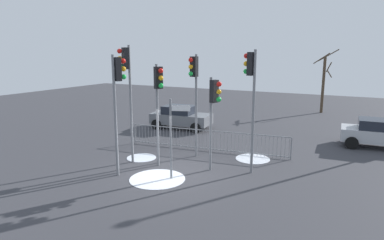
% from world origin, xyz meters
% --- Properties ---
extents(ground_plane, '(60.00, 60.00, 0.00)m').
position_xyz_m(ground_plane, '(0.00, 0.00, 0.00)').
color(ground_plane, '#38383D').
extents(traffic_light_rear_right, '(0.35, 0.56, 4.76)m').
position_xyz_m(traffic_light_rear_right, '(-0.13, 2.36, 3.48)').
color(traffic_light_rear_right, slate).
rests_on(traffic_light_rear_right, ground).
extents(traffic_light_foreground_left, '(0.42, 0.51, 5.14)m').
position_xyz_m(traffic_light_foreground_left, '(-2.30, 0.28, 3.75)').
color(traffic_light_foreground_left, slate).
rests_on(traffic_light_foreground_left, ground).
extents(traffic_light_rear_left, '(0.51, 0.43, 4.37)m').
position_xyz_m(traffic_light_rear_left, '(-0.85, 0.47, 3.20)').
color(traffic_light_rear_left, slate).
rests_on(traffic_light_rear_left, ground).
extents(traffic_light_foreground_right, '(0.55, 0.37, 4.95)m').
position_xyz_m(traffic_light_foreground_right, '(2.77, 1.56, 3.62)').
color(traffic_light_foreground_right, slate).
rests_on(traffic_light_foreground_right, ground).
extents(traffic_light_mid_right, '(0.41, 0.53, 4.76)m').
position_xyz_m(traffic_light_mid_right, '(-1.69, -1.08, 3.49)').
color(traffic_light_mid_right, slate).
rests_on(traffic_light_mid_right, ground).
extents(traffic_light_mid_left, '(0.55, 0.37, 3.87)m').
position_xyz_m(traffic_light_mid_left, '(1.43, 1.00, 2.84)').
color(traffic_light_mid_left, slate).
rests_on(traffic_light_mid_left, ground).
extents(direction_sign_post, '(0.74, 0.33, 3.15)m').
position_xyz_m(direction_sign_post, '(0.39, -0.52, 1.76)').
color(direction_sign_post, slate).
rests_on(direction_sign_post, ground).
extents(pedestrian_guard_railing, '(8.13, 1.01, 1.07)m').
position_xyz_m(pedestrian_guard_railing, '(-0.03, 3.50, 0.55)').
color(pedestrian_guard_railing, slate).
rests_on(pedestrian_guard_railing, ground).
extents(car_silver_mid, '(3.89, 2.11, 1.47)m').
position_xyz_m(car_silver_mid, '(7.66, 8.12, 0.77)').
color(car_silver_mid, '#B2B5BA').
rests_on(car_silver_mid, ground).
extents(car_grey_far, '(3.92, 2.17, 1.47)m').
position_xyz_m(car_grey_far, '(-3.66, 7.37, 0.77)').
color(car_grey_far, slate).
rests_on(car_grey_far, ground).
extents(bare_tree_left, '(1.87, 1.54, 5.09)m').
position_xyz_m(bare_tree_left, '(3.74, 17.69, 2.49)').
color(bare_tree_left, '#473828').
rests_on(bare_tree_left, ground).
extents(snow_patch_kerb, '(2.17, 2.17, 0.01)m').
position_xyz_m(snow_patch_kerb, '(-0.12, -0.84, 0.01)').
color(snow_patch_kerb, white).
rests_on(snow_patch_kerb, ground).
extents(snow_patch_island, '(1.36, 1.36, 0.01)m').
position_xyz_m(snow_patch_island, '(-2.25, 1.07, 0.01)').
color(snow_patch_island, silver).
rests_on(snow_patch_island, ground).
extents(snow_patch_verge, '(1.57, 1.57, 0.01)m').
position_xyz_m(snow_patch_verge, '(2.42, 3.31, 0.01)').
color(snow_patch_verge, white).
rests_on(snow_patch_verge, ground).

